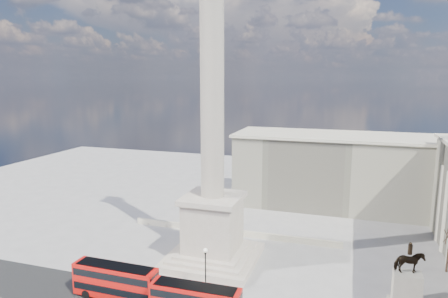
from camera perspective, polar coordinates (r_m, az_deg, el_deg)
ground at (r=63.03m, az=-3.16°, el=-17.40°), size 180.00×180.00×0.00m
nelsons_column at (r=62.71m, az=-1.63°, el=-4.84°), size 14.00×14.00×49.85m
balustrade_wall at (r=76.57m, az=1.23°, el=-11.78°), size 40.00×0.60×1.10m
building_northeast at (r=94.40m, az=17.29°, el=-3.06°), size 51.00×17.00×16.60m
red_bus_a at (r=57.62m, az=-15.18°, el=-17.78°), size 11.70×2.85×4.73m
victorian_lamp at (r=56.36m, az=-2.66°, el=-16.50°), size 0.56×0.56×6.56m
equestrian_statue at (r=58.56m, az=24.69°, el=-17.23°), size 4.29×3.22×8.86m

